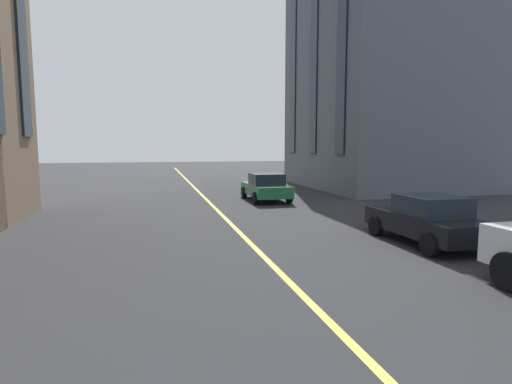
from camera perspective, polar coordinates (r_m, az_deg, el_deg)
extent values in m
cube|color=#D8C64C|center=(13.70, -2.70, -5.27)|extent=(80.00, 0.16, 0.01)
cube|color=#1E6038|center=(20.86, 1.34, 0.37)|extent=(3.90, 1.75, 0.55)
cube|color=#19232D|center=(20.63, 1.49, 1.83)|extent=(1.64, 1.54, 0.55)
cylinder|color=black|center=(21.93, -1.67, -0.06)|extent=(0.60, 0.21, 0.60)
cylinder|color=black|center=(22.35, 2.53, 0.06)|extent=(0.60, 0.21, 0.60)
cylinder|color=black|center=(19.45, -0.04, -0.89)|extent=(0.60, 0.21, 0.60)
cylinder|color=black|center=(19.92, 4.66, -0.74)|extent=(0.60, 0.21, 0.60)
cube|color=black|center=(12.70, 22.68, -4.07)|extent=(3.90, 1.75, 0.55)
cube|color=#19232D|center=(12.46, 23.32, -1.73)|extent=(1.64, 1.54, 0.55)
cylinder|color=black|center=(13.34, 16.41, -4.55)|extent=(0.60, 0.21, 0.60)
cylinder|color=black|center=(14.26, 22.25, -4.07)|extent=(0.60, 0.21, 0.60)
cylinder|color=black|center=(11.25, 23.11, -6.83)|extent=(0.60, 0.21, 0.60)
cylinder|color=black|center=(12.33, 29.37, -6.02)|extent=(0.60, 0.21, 0.60)
cylinder|color=black|center=(9.37, 31.98, -9.41)|extent=(0.76, 0.27, 0.76)
cube|color=#565B66|center=(29.76, 17.58, 16.74)|extent=(11.98, 10.05, 16.50)
cube|color=#19232D|center=(24.03, 11.93, 20.27)|extent=(1.10, 0.10, 12.54)
cube|color=#19232D|center=(27.59, 8.10, 18.51)|extent=(1.10, 0.10, 12.54)
cube|color=#19232D|center=(31.26, 5.21, 17.10)|extent=(1.10, 0.10, 12.54)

